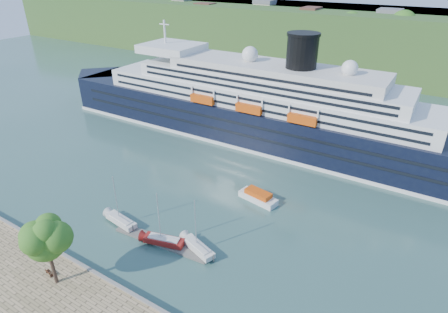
% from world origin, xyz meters
% --- Properties ---
extents(ground, '(400.00, 400.00, 0.00)m').
position_xyz_m(ground, '(0.00, 0.00, 0.00)').
color(ground, '#2B4E49').
rests_on(ground, ground).
extents(far_hillside, '(400.00, 50.00, 24.00)m').
position_xyz_m(far_hillside, '(0.00, 145.00, 12.00)').
color(far_hillside, '#2A5421').
rests_on(far_hillside, ground).
extents(quay_coping, '(220.00, 0.50, 0.30)m').
position_xyz_m(quay_coping, '(0.00, -0.20, 1.15)').
color(quay_coping, slate).
rests_on(quay_coping, promenade).
extents(cruise_ship, '(123.72, 19.84, 27.73)m').
position_xyz_m(cruise_ship, '(-5.78, 56.15, 13.86)').
color(cruise_ship, black).
rests_on(cruise_ship, ground).
extents(park_bench, '(1.58, 0.84, 0.96)m').
position_xyz_m(park_bench, '(-5.33, -3.82, 1.48)').
color(park_bench, '#482614').
rests_on(park_bench, promenade).
extents(promenade_tree, '(7.21, 7.21, 11.94)m').
position_xyz_m(promenade_tree, '(-3.26, -4.18, 6.97)').
color(promenade_tree, '#2E691B').
rests_on(promenade_tree, promenade).
extents(floating_pontoon, '(17.76, 3.62, 0.39)m').
position_xyz_m(floating_pontoon, '(3.04, 10.86, 0.20)').
color(floating_pontoon, slate).
rests_on(floating_pontoon, ground).
extents(sailboat_white_near, '(7.42, 2.92, 9.33)m').
position_xyz_m(sailboat_white_near, '(-6.03, 10.80, 4.66)').
color(sailboat_white_near, silver).
rests_on(sailboat_white_near, ground).
extents(sailboat_red, '(7.67, 3.95, 9.55)m').
position_xyz_m(sailboat_red, '(3.79, 10.71, 4.77)').
color(sailboat_red, maroon).
rests_on(sailboat_red, ground).
extents(sailboat_white_far, '(7.45, 4.12, 9.28)m').
position_xyz_m(sailboat_white_far, '(9.49, 12.31, 4.64)').
color(sailboat_white_far, silver).
rests_on(sailboat_white_far, ground).
extents(tender_launch, '(8.18, 3.96, 2.17)m').
position_xyz_m(tender_launch, '(10.80, 30.31, 1.08)').
color(tender_launch, '#D54A0C').
rests_on(tender_launch, ground).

